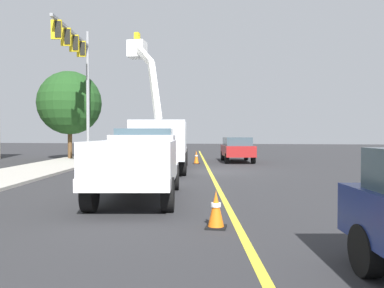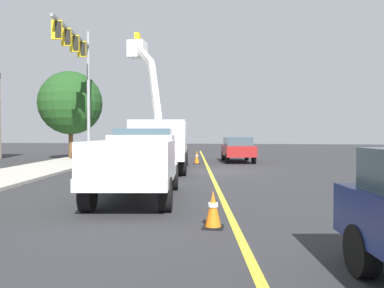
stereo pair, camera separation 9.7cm
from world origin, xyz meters
The scene contains 10 objects.
ground centered at (0.00, 0.00, 0.00)m, with size 120.00×120.00×0.00m, color #2D2D30.
sidewalk_far_side centered at (-1.63, 8.81, 0.06)m, with size 60.00×3.60×0.12m, color #B2ADA3.
lane_centre_stripe centered at (0.00, 0.00, 0.00)m, with size 50.00×0.16×0.01m, color yellow.
utility_bucket_truck centered at (0.63, 2.64, 1.62)m, with size 8.52×3.98×7.41m.
service_pickup_truck centered at (-8.58, 0.91, 1.12)m, with size 5.89×3.08×2.06m.
passing_minivan centered at (7.36, -0.90, 0.97)m, with size 5.07×2.74×1.69m.
traffic_cone_leading centered at (-11.60, -1.68, 0.37)m, with size 0.40×0.40×0.75m.
traffic_cone_mid_front centered at (5.06, 1.55, 0.42)m, with size 0.40×0.40×0.84m.
traffic_signal_mast centered at (3.15, 8.66, 6.28)m, with size 6.80×1.49×8.85m.
street_tree_right centered at (7.38, 11.51, 4.23)m, with size 4.69×4.69×6.58m.
Camera 2 is at (-19.17, -2.67, 1.86)m, focal length 36.02 mm.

